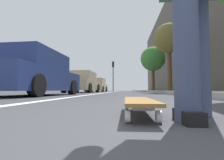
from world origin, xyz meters
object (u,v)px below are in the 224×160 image
Objects in this scene: parked_car_near at (35,75)px; parked_car_mid at (82,83)px; traffic_light at (113,71)px; street_tree_far at (153,59)px; skateboard at (139,102)px; parked_car_far at (97,85)px; street_tree_mid at (169,39)px.

parked_car_mid is at bearing 0.78° from parked_car_near.
street_tree_far is at bearing -143.82° from traffic_light.
parked_car_far is (17.38, 3.30, 0.60)m from skateboard.
parked_car_far is 0.97× the size of street_tree_far.
traffic_light is (5.54, -1.42, 2.26)m from parked_car_far.
parked_car_far is at bearing 82.55° from street_tree_far.
street_tree_mid is at bearing 180.00° from street_tree_far.
parked_car_mid is 6.56m from parked_car_far.
parked_car_far is 1.00× the size of street_tree_mid.
parked_car_far reaches higher than skateboard.
skateboard is at bearing -175.32° from traffic_light.
traffic_light reaches higher than skateboard.
parked_car_near is 0.98× the size of traffic_light.
street_tree_far reaches higher than parked_car_near.
street_tree_far reaches higher than traffic_light.
parked_car_mid is at bearing 133.92° from street_tree_far.
parked_car_mid is at bearing -179.47° from parked_car_far.
street_tree_mid is 0.97× the size of street_tree_far.
skateboard is 11.31m from parked_car_mid.
parked_car_near is at bearing 176.12° from traffic_light.
parked_car_near is (4.21, 3.15, 0.60)m from skateboard.
parked_car_near is 6.61m from parked_car_mid.
parked_car_far reaches higher than parked_car_near.
parked_car_near is at bearing 154.52° from street_tree_far.
parked_car_near is at bearing -179.34° from parked_car_far.
parked_car_near is 13.98m from street_tree_far.
skateboard is at bearing -163.35° from parked_car_mid.
traffic_light reaches higher than parked_car_mid.
traffic_light is at bearing 4.68° from skateboard.
parked_car_far is at bearing 0.66° from parked_car_near.
skateboard is at bearing 164.54° from street_tree_mid.
street_tree_mid is at bearing -45.78° from parked_car_near.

